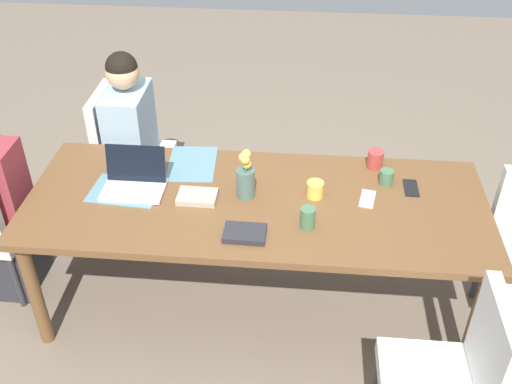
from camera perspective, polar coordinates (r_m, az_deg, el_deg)
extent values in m
plane|color=#756656|center=(3.54, 0.00, -10.31)|extent=(10.00, 10.00, 0.00)
cube|color=brown|center=(3.07, 0.00, -1.06)|extent=(2.36, 0.93, 0.04)
cylinder|color=brown|center=(3.69, 17.84, -2.93)|extent=(0.07, 0.07, 0.69)
cylinder|color=brown|center=(3.82, -16.11, -1.08)|extent=(0.07, 0.07, 0.69)
cylinder|color=brown|center=(3.15, 20.14, -11.64)|extent=(0.07, 0.07, 0.69)
cylinder|color=brown|center=(3.30, -20.31, -9.04)|extent=(0.07, 0.07, 0.69)
cylinder|color=#333338|center=(3.90, -19.68, -4.13)|extent=(0.04, 0.04, 0.37)
cylinder|color=#333338|center=(3.65, -21.83, -7.91)|extent=(0.04, 0.04, 0.37)
cube|color=#2D2D33|center=(3.80, -22.63, -5.32)|extent=(0.34, 0.36, 0.45)
cube|color=silver|center=(4.03, -11.20, 2.89)|extent=(0.44, 0.44, 0.08)
cube|color=silver|center=(3.95, -14.31, 6.22)|extent=(0.06, 0.42, 0.45)
cylinder|color=#333338|center=(4.26, -7.76, 1.63)|extent=(0.04, 0.04, 0.37)
cylinder|color=#333338|center=(3.96, -8.86, -1.46)|extent=(0.04, 0.04, 0.37)
cylinder|color=#333338|center=(4.35, -12.66, 1.86)|extent=(0.04, 0.04, 0.37)
cylinder|color=#333338|center=(4.06, -14.08, -1.14)|extent=(0.04, 0.04, 0.37)
cube|color=#2D2D33|center=(4.08, -11.11, 0.25)|extent=(0.36, 0.34, 0.45)
cube|color=#99B7CC|center=(3.83, -11.92, 6.04)|extent=(0.24, 0.40, 0.50)
sphere|color=#DBAC80|center=(3.67, -12.63, 11.06)|extent=(0.20, 0.20, 0.20)
sphere|color=black|center=(3.65, -12.69, 11.48)|extent=(0.19, 0.19, 0.19)
cube|color=silver|center=(2.60, 21.63, -13.75)|extent=(0.06, 0.42, 0.45)
cylinder|color=#333338|center=(3.01, 11.45, -17.11)|extent=(0.04, 0.04, 0.37)
cylinder|color=#333338|center=(3.41, 21.71, -11.53)|extent=(0.04, 0.04, 0.37)
cylinder|color=#333338|center=(3.67, 20.42, -7.20)|extent=(0.04, 0.04, 0.37)
cylinder|color=#4C6B60|center=(3.04, -1.00, 0.85)|extent=(0.09, 0.09, 0.16)
sphere|color=gold|center=(2.96, -1.18, 3.30)|extent=(0.05, 0.05, 0.05)
cylinder|color=#477A3D|center=(2.98, -1.18, 2.69)|extent=(0.01, 0.01, 0.08)
sphere|color=gold|center=(2.94, -1.03, 3.07)|extent=(0.05, 0.05, 0.05)
cylinder|color=#477A3D|center=(2.96, -1.03, 2.47)|extent=(0.01, 0.01, 0.07)
sphere|color=gold|center=(2.98, -0.89, 2.69)|extent=(0.05, 0.05, 0.05)
cylinder|color=#477A3D|center=(2.99, -0.89, 2.37)|extent=(0.01, 0.01, 0.04)
sphere|color=gold|center=(2.97, -0.92, 3.64)|extent=(0.05, 0.05, 0.05)
cylinder|color=#477A3D|center=(2.99, -0.91, 2.93)|extent=(0.01, 0.01, 0.09)
cube|color=slate|center=(3.19, -12.32, 0.13)|extent=(0.38, 0.29, 0.00)
cube|color=slate|center=(3.35, -6.11, 2.70)|extent=(0.28, 0.38, 0.00)
cube|color=silver|center=(3.17, -11.56, 0.22)|extent=(0.32, 0.22, 0.02)
cube|color=black|center=(3.19, -11.39, 2.69)|extent=(0.31, 0.05, 0.20)
cylinder|color=#47704C|center=(2.86, 4.95, -2.46)|extent=(0.07, 0.07, 0.11)
cylinder|color=#DBC64C|center=(3.07, 5.65, 0.25)|extent=(0.09, 0.09, 0.09)
cylinder|color=#47704C|center=(3.23, 12.32, 1.39)|extent=(0.07, 0.07, 0.08)
cylinder|color=#AD3D38|center=(3.35, 11.29, 3.08)|extent=(0.09, 0.09, 0.10)
cube|color=#B2A38E|center=(3.07, -5.62, -0.45)|extent=(0.20, 0.14, 0.03)
cube|color=#28282D|center=(2.83, -1.08, -3.96)|extent=(0.20, 0.14, 0.03)
cube|color=black|center=(3.24, 14.55, 0.38)|extent=(0.07, 0.15, 0.01)
cube|color=silver|center=(3.11, 10.57, -0.64)|extent=(0.10, 0.16, 0.01)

